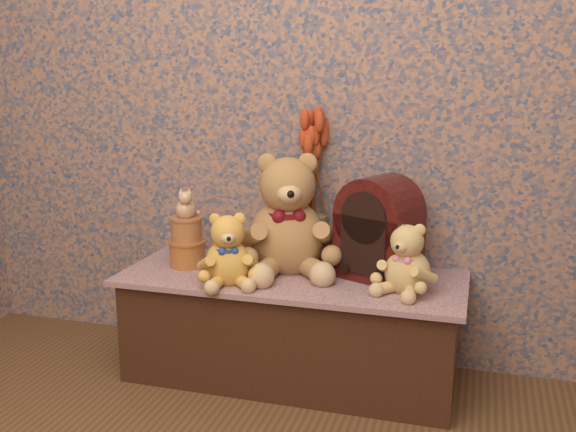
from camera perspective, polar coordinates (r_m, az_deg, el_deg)
name	(u,v)px	position (r m, az deg, el deg)	size (l,w,h in m)	color
display_shelf	(292,326)	(2.56, 0.32, -9.51)	(1.28, 0.53, 0.41)	#394275
teddy_large	(287,208)	(2.50, -0.08, 0.71)	(0.39, 0.46, 0.49)	olive
teddy_medium	(228,245)	(2.38, -5.22, -2.55)	(0.22, 0.26, 0.28)	gold
teddy_small	(408,254)	(2.31, 10.34, -3.29)	(0.21, 0.25, 0.27)	tan
cathedral_radio	(379,227)	(2.44, 7.87, -0.98)	(0.28, 0.20, 0.38)	#360A09
ceramic_vase	(312,239)	(2.63, 2.08, -2.01)	(0.11, 0.11, 0.19)	tan
dried_stalks	(313,165)	(2.57, 2.14, 4.42)	(0.21, 0.21, 0.40)	#C2411F
biscuit_tin_lower	(187,254)	(2.62, -8.68, -3.23)	(0.14, 0.14, 0.10)	gold
biscuit_tin_upper	(187,229)	(2.59, -8.75, -1.16)	(0.12, 0.12, 0.09)	tan
cat_figurine	(186,202)	(2.57, -8.83, 1.18)	(0.09, 0.10, 0.12)	silver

